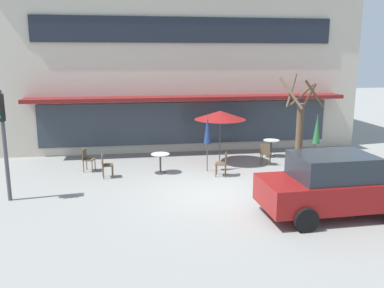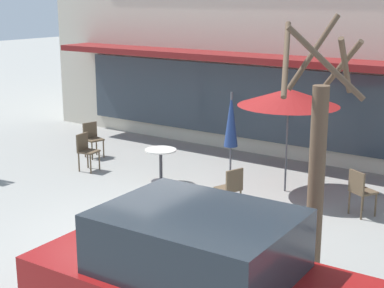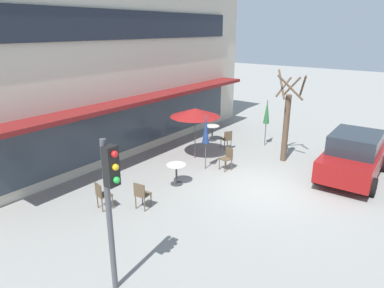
# 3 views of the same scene
# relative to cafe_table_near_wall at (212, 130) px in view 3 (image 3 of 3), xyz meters

# --- Properties ---
(ground_plane) EXTENTS (80.00, 80.00, 0.00)m
(ground_plane) POSITION_rel_cafe_table_near_wall_xyz_m (-3.50, -4.40, -0.52)
(ground_plane) COLOR gray
(building_facade) EXTENTS (16.54, 9.10, 7.61)m
(building_facade) POSITION_rel_cafe_table_near_wall_xyz_m (-3.50, 5.57, 3.29)
(building_facade) COLOR beige
(building_facade) RESTS_ON ground
(cafe_table_near_wall) EXTENTS (0.70, 0.70, 0.76)m
(cafe_table_near_wall) POSITION_rel_cafe_table_near_wall_xyz_m (0.00, 0.00, 0.00)
(cafe_table_near_wall) COLOR #333338
(cafe_table_near_wall) RESTS_ON ground
(cafe_table_streetside) EXTENTS (0.70, 0.70, 0.76)m
(cafe_table_streetside) POSITION_rel_cafe_table_near_wall_xyz_m (-5.03, -1.80, 0.00)
(cafe_table_streetside) COLOR #333338
(cafe_table_streetside) RESTS_ON ground
(patio_umbrella_green_folded) EXTENTS (0.28, 0.28, 2.20)m
(patio_umbrella_green_folded) POSITION_rel_cafe_table_near_wall_xyz_m (-3.22, -1.81, 1.11)
(patio_umbrella_green_folded) COLOR #4C4C51
(patio_umbrella_green_folded) RESTS_ON ground
(patio_umbrella_cream_folded) EXTENTS (2.10, 2.10, 2.20)m
(patio_umbrella_cream_folded) POSITION_rel_cafe_table_near_wall_xyz_m (-2.49, -0.76, 1.51)
(patio_umbrella_cream_folded) COLOR #4C4C51
(patio_umbrella_cream_folded) RESTS_ON ground
(patio_umbrella_corner_open) EXTENTS (0.28, 0.28, 2.20)m
(patio_umbrella_corner_open) POSITION_rel_cafe_table_near_wall_xyz_m (0.88, -2.45, 1.11)
(patio_umbrella_corner_open) COLOR #4C4C51
(patio_umbrella_corner_open) RESTS_ON ground
(cafe_chair_0) EXTENTS (0.54, 0.54, 0.89)m
(cafe_chair_0) POSITION_rel_cafe_table_near_wall_xyz_m (-0.70, -1.28, 0.01)
(cafe_chair_0) COLOR brown
(cafe_chair_0) RESTS_ON ground
(cafe_chair_1) EXTENTS (0.49, 0.49, 0.89)m
(cafe_chair_1) POSITION_rel_cafe_table_near_wall_xyz_m (-7.79, -1.10, 0.01)
(cafe_chair_1) COLOR brown
(cafe_chair_1) RESTS_ON ground
(cafe_chair_2) EXTENTS (0.51, 0.51, 0.89)m
(cafe_chair_2) POSITION_rel_cafe_table_near_wall_xyz_m (-2.77, -2.54, 0.01)
(cafe_chair_2) COLOR brown
(cafe_chair_2) RESTS_ON ground
(cafe_chair_3) EXTENTS (0.45, 0.45, 0.89)m
(cafe_chair_3) POSITION_rel_cafe_table_near_wall_xyz_m (-7.06, -2.07, 0.01)
(cafe_chair_3) COLOR brown
(cafe_chair_3) RESTS_ON ground
(parked_sedan) EXTENTS (4.25, 2.11, 1.76)m
(parked_sedan) POSITION_rel_cafe_table_near_wall_xyz_m (-0.58, -6.69, 0.36)
(parked_sedan) COLOR maroon
(parked_sedan) RESTS_ON ground
(street_tree) EXTENTS (1.43, 1.27, 3.80)m
(street_tree) POSITION_rel_cafe_table_near_wall_xyz_m (-0.49, -3.96, 1.23)
(street_tree) COLOR brown
(street_tree) RESTS_ON ground
(traffic_light_pole) EXTENTS (0.26, 0.43, 3.40)m
(traffic_light_pole) POSITION_rel_cafe_table_near_wall_xyz_m (-9.87, -4.13, 1.78)
(traffic_light_pole) COLOR #47474C
(traffic_light_pole) RESTS_ON ground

